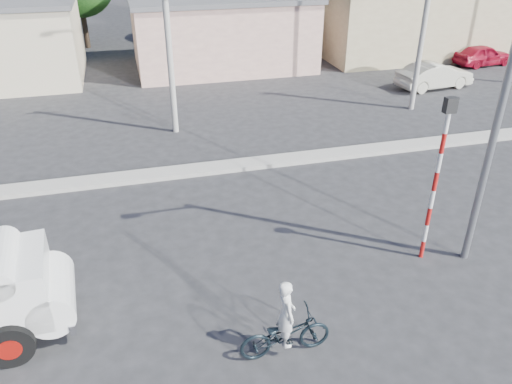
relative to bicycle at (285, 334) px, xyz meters
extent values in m
plane|color=#262628|center=(1.29, 0.73, -0.50)|extent=(120.00, 120.00, 0.00)
cube|color=#99968E|center=(1.29, 8.73, -0.42)|extent=(40.00, 0.80, 0.16)
cylinder|color=black|center=(-5.33, 1.13, -0.02)|extent=(0.98, 0.36, 0.97)
cylinder|color=#9F110B|center=(-5.33, 1.13, -0.02)|extent=(0.50, 0.35, 0.47)
cylinder|color=black|center=(-5.48, 2.97, -0.02)|extent=(0.98, 0.36, 0.97)
cylinder|color=#9F110B|center=(-5.48, 2.97, -0.02)|extent=(0.50, 0.35, 0.47)
cube|color=white|center=(-5.32, 2.06, 0.73)|extent=(1.72, 1.92, 1.36)
cylinder|color=white|center=(-4.57, 2.11, 0.34)|extent=(1.11, 1.87, 0.97)
cylinder|color=white|center=(-5.32, 2.06, 1.34)|extent=(0.76, 1.84, 0.61)
cube|color=silver|center=(-4.22, 2.14, -0.02)|extent=(0.27, 1.89, 0.25)
imported|color=black|center=(0.00, 0.00, 0.00)|extent=(1.90, 0.68, 1.00)
imported|color=white|center=(0.00, 0.00, 0.26)|extent=(0.37, 0.56, 1.52)
imported|color=beige|center=(13.08, 15.36, 0.17)|extent=(4.20, 1.90, 1.34)
imported|color=#A60F27|center=(18.49, 18.68, 0.12)|extent=(3.74, 1.81, 1.23)
cylinder|color=red|center=(4.49, 2.23, -0.25)|extent=(0.11, 0.11, 0.50)
cylinder|color=white|center=(4.49, 2.23, 0.25)|extent=(0.11, 0.11, 0.50)
cylinder|color=red|center=(4.49, 2.23, 0.75)|extent=(0.11, 0.11, 0.50)
cylinder|color=white|center=(4.49, 2.23, 1.25)|extent=(0.11, 0.11, 0.50)
cylinder|color=red|center=(4.49, 2.23, 1.75)|extent=(0.11, 0.11, 0.50)
cylinder|color=white|center=(4.49, 2.23, 2.25)|extent=(0.11, 0.11, 0.50)
cylinder|color=red|center=(4.49, 2.23, 2.75)|extent=(0.11, 0.11, 0.50)
cylinder|color=white|center=(4.49, 2.23, 3.25)|extent=(0.11, 0.11, 0.50)
cube|color=black|center=(4.49, 2.23, 3.68)|extent=(0.28, 0.18, 0.36)
cylinder|color=slate|center=(5.59, 1.93, 4.00)|extent=(0.18, 0.18, 9.00)
cube|color=tan|center=(3.29, 22.73, 1.40)|extent=(10.00, 7.00, 3.80)
cube|color=tan|center=(15.29, 22.73, 1.60)|extent=(11.00, 7.00, 4.20)
cylinder|color=#38281E|center=(-4.71, 29.73, 1.24)|extent=(0.36, 0.36, 3.47)
cylinder|color=#38281E|center=(5.29, 28.73, 1.60)|extent=(0.36, 0.36, 4.20)
cylinder|color=#38281E|center=(12.29, 30.73, 1.32)|extent=(0.36, 0.36, 3.64)
cylinder|color=#38281E|center=(21.29, 28.73, 1.69)|extent=(0.36, 0.36, 4.37)
cylinder|color=#99968E|center=(-0.71, 12.73, 3.50)|extent=(0.24, 0.24, 8.00)
cylinder|color=#99968E|center=(10.29, 12.73, 3.50)|extent=(0.24, 0.24, 8.00)
camera|label=1|loc=(-2.47, -7.01, 7.36)|focal=35.00mm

